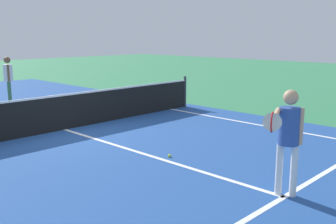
{
  "coord_description": "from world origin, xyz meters",
  "views": [
    {
      "loc": [
        -5.4,
        -9.12,
        2.5
      ],
      "look_at": [
        0.04,
        -3.82,
        1.0
      ],
      "focal_mm": 41.99,
      "sensor_mm": 36.0,
      "label": 1
    }
  ],
  "objects_px": {
    "net": "(64,112)",
    "tennis_ball_mid_court": "(169,156)",
    "player_near": "(288,131)",
    "player_far": "(8,75)"
  },
  "relations": [
    {
      "from": "player_near",
      "to": "tennis_ball_mid_court",
      "type": "xyz_separation_m",
      "value": [
        0.16,
        2.69,
        -1.02
      ]
    },
    {
      "from": "net",
      "to": "tennis_ball_mid_court",
      "type": "relative_size",
      "value": 147.74
    },
    {
      "from": "net",
      "to": "player_far",
      "type": "height_order",
      "value": "player_far"
    },
    {
      "from": "player_far",
      "to": "player_near",
      "type": "bearing_deg",
      "value": -93.24
    },
    {
      "from": "player_near",
      "to": "player_far",
      "type": "distance_m",
      "value": 11.23
    },
    {
      "from": "net",
      "to": "tennis_ball_mid_court",
      "type": "distance_m",
      "value": 3.72
    },
    {
      "from": "net",
      "to": "player_near",
      "type": "height_order",
      "value": "player_near"
    },
    {
      "from": "player_far",
      "to": "tennis_ball_mid_court",
      "type": "bearing_deg",
      "value": -93.18
    },
    {
      "from": "player_far",
      "to": "tennis_ball_mid_court",
      "type": "relative_size",
      "value": 26.2
    },
    {
      "from": "net",
      "to": "tennis_ball_mid_court",
      "type": "height_order",
      "value": "net"
    }
  ]
}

